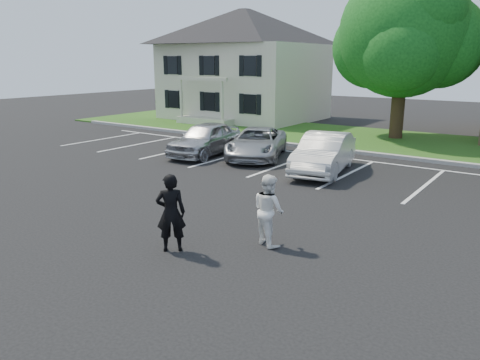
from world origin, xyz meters
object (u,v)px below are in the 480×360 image
object	(u,v)px
house	(244,65)
car_silver_west	(205,139)
man_white_shirt	(269,210)
tree	(406,36)
man_black_suit	(171,213)
car_white_sedan	(324,153)
car_silver_minivan	(257,143)

from	to	relation	value
house	car_silver_west	world-z (taller)	house
man_white_shirt	car_silver_west	xyz separation A→B (m)	(-7.85, 7.31, -0.09)
man_white_shirt	tree	bearing A→B (deg)	-58.19
man_black_suit	car_white_sedan	bearing A→B (deg)	-127.78
man_white_shirt	car_silver_minivan	distance (m)	9.93
man_black_suit	car_white_sedan	size ratio (longest dim) A/B	0.40
tree	car_silver_minivan	size ratio (longest dim) A/B	1.90
man_white_shirt	car_silver_west	world-z (taller)	man_white_shirt
tree	man_black_suit	bearing A→B (deg)	-88.14
house	car_silver_minivan	bearing A→B (deg)	-53.08
house	man_white_shirt	bearing A→B (deg)	-54.00
man_black_suit	car_silver_west	xyz separation A→B (m)	(-6.30, 8.88, -0.15)
house	man_black_suit	distance (m)	24.73
car_silver_west	car_white_sedan	size ratio (longest dim) A/B	0.97
tree	car_silver_west	world-z (taller)	tree
man_white_shirt	car_silver_west	size ratio (longest dim) A/B	0.38
car_silver_west	house	bearing A→B (deg)	109.86
tree	man_black_suit	xyz separation A→B (m)	(0.59, -18.31, -4.46)
man_black_suit	car_silver_minivan	world-z (taller)	man_black_suit
car_silver_minivan	house	bearing A→B (deg)	104.36
house	tree	distance (m)	12.42
tree	car_white_sedan	bearing A→B (deg)	-89.52
house	car_silver_minivan	distance (m)	14.52
car_silver_minivan	man_black_suit	bearing A→B (deg)	-89.73
car_silver_west	man_white_shirt	bearing A→B (deg)	-50.50
house	tree	bearing A→B (deg)	-12.92
car_silver_minivan	car_white_sedan	xyz separation A→B (m)	(3.58, -0.87, 0.09)
man_white_shirt	car_white_sedan	distance (m)	7.59
tree	car_white_sedan	world-z (taller)	tree
house	man_white_shirt	distance (m)	24.28
car_white_sedan	man_black_suit	bearing A→B (deg)	-98.05
tree	man_white_shirt	world-z (taller)	tree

